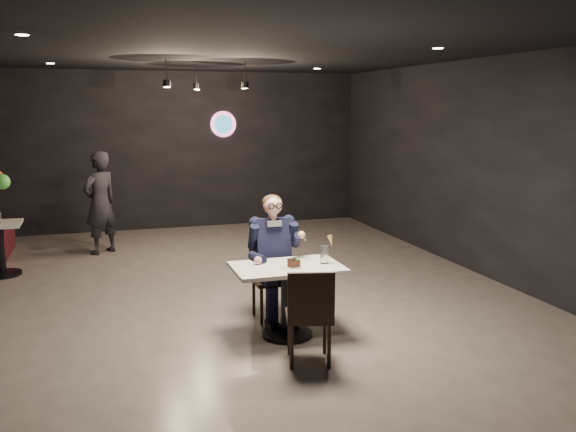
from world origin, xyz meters
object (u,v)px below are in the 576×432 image
object	(u,v)px
chair_far	(272,279)
sundae_glass	(324,254)
main_table	(287,301)
passerby	(100,203)
chair_near	(309,314)
seated_man	(272,256)
side_table	(0,249)

from	to	relation	value
chair_far	sundae_glass	bearing A→B (deg)	-55.85
main_table	passerby	distance (m)	4.71
chair_near	passerby	size ratio (longest dim) A/B	0.56
main_table	chair_far	xyz separation A→B (m)	(-0.00, 0.55, 0.09)
seated_man	chair_far	bearing A→B (deg)	0.00
sundae_glass	side_table	xyz separation A→B (m)	(-3.53, 3.43, -0.47)
side_table	passerby	bearing A→B (deg)	34.67
side_table	passerby	distance (m)	1.73
chair_near	passerby	distance (m)	5.33
seated_man	side_table	world-z (taller)	seated_man
main_table	passerby	xyz separation A→B (m)	(-1.77, 4.35, 0.45)
sundae_glass	passerby	world-z (taller)	passerby
main_table	side_table	xyz separation A→B (m)	(-3.14, 3.40, -0.00)
sundae_glass	main_table	bearing A→B (deg)	175.90
chair_near	sundae_glass	xyz separation A→B (m)	(0.39, 0.64, 0.38)
sundae_glass	seated_man	bearing A→B (deg)	124.15
main_table	side_table	world-z (taller)	main_table
sundae_glass	passerby	bearing A→B (deg)	116.24
chair_near	side_table	distance (m)	5.14
sundae_glass	chair_far	bearing A→B (deg)	124.15
chair_near	side_table	size ratio (longest dim) A/B	1.23
chair_far	sundae_glass	distance (m)	0.80
seated_man	side_table	size ratio (longest dim) A/B	1.93
chair_far	side_table	distance (m)	4.24
chair_far	passerby	distance (m)	4.20
chair_far	side_table	size ratio (longest dim) A/B	1.23
chair_near	passerby	xyz separation A→B (m)	(-1.77, 5.02, 0.36)
seated_man	passerby	distance (m)	4.19
chair_far	chair_near	world-z (taller)	same
chair_far	side_table	world-z (taller)	chair_far
main_table	passerby	world-z (taller)	passerby
chair_near	seated_man	world-z (taller)	seated_man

